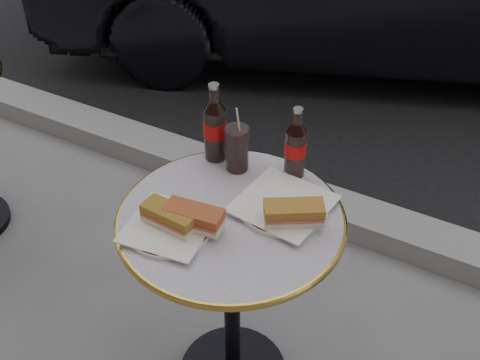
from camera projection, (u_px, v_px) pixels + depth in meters
The scene contains 10 objects.
curb at pixel (333, 211), 2.65m from camera, with size 40.00×0.20×0.12m, color gray.
bistro_table at pixel (232, 305), 1.84m from camera, with size 0.62×0.62×0.73m, color #BAB2C4, non-canonical shape.
plate_left at pixel (169, 228), 1.56m from camera, with size 0.22×0.22×0.01m, color white.
plate_right at pixel (283, 206), 1.63m from camera, with size 0.25×0.25×0.01m, color silver.
sandwich_left_a at pixel (170, 218), 1.54m from camera, with size 0.15×0.07×0.05m, color olive.
sandwich_left_b at pixel (194, 218), 1.54m from camera, with size 0.15×0.07×0.05m, color #A84E2A.
sandwich_right at pixel (294, 214), 1.55m from camera, with size 0.15×0.07×0.05m, color #A76D2A.
cola_bottle_left at pixel (215, 122), 1.74m from camera, with size 0.07×0.07×0.25m, color black, non-canonical shape.
cola_bottle_right at pixel (296, 142), 1.68m from camera, with size 0.06×0.06×0.22m, color black, non-canonical shape.
cola_glass at pixel (237, 149), 1.73m from camera, with size 0.07×0.07×0.14m, color black.
Camera 1 is at (0.60, -1.04, 1.81)m, focal length 45.00 mm.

